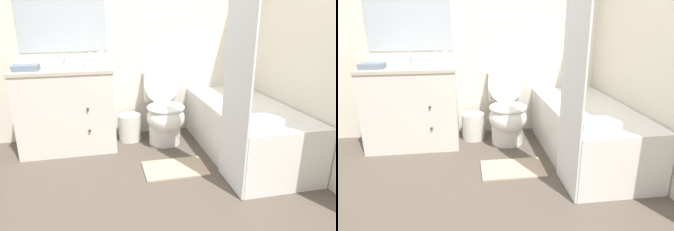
% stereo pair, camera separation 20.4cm
% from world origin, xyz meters
% --- Properties ---
extents(ground_plane, '(14.00, 14.00, 0.00)m').
position_xyz_m(ground_plane, '(0.00, 0.00, 0.00)').
color(ground_plane, brown).
extents(wall_back, '(8.00, 0.06, 2.50)m').
position_xyz_m(wall_back, '(-0.01, 1.72, 1.25)').
color(wall_back, silver).
rests_on(wall_back, ground_plane).
extents(wall_right, '(0.05, 2.70, 2.50)m').
position_xyz_m(wall_right, '(1.27, 0.85, 1.25)').
color(wall_right, silver).
rests_on(wall_right, ground_plane).
extents(vanity_cabinet, '(0.92, 0.56, 0.83)m').
position_xyz_m(vanity_cabinet, '(-0.79, 1.43, 0.42)').
color(vanity_cabinet, silver).
rests_on(vanity_cabinet, ground_plane).
extents(sink_faucet, '(0.14, 0.12, 0.12)m').
position_xyz_m(sink_faucet, '(-0.79, 1.63, 0.86)').
color(sink_faucet, silver).
rests_on(sink_faucet, vanity_cabinet).
extents(toilet, '(0.39, 0.63, 0.82)m').
position_xyz_m(toilet, '(0.18, 1.35, 0.32)').
color(toilet, white).
rests_on(toilet, ground_plane).
extents(bathtub, '(0.72, 1.54, 0.50)m').
position_xyz_m(bathtub, '(0.88, 0.92, 0.25)').
color(bathtub, white).
rests_on(bathtub, ground_plane).
extents(shower_curtain, '(0.01, 0.45, 1.91)m').
position_xyz_m(shower_curtain, '(0.51, 0.38, 0.96)').
color(shower_curtain, white).
rests_on(shower_curtain, ground_plane).
extents(wastebasket, '(0.24, 0.24, 0.29)m').
position_xyz_m(wastebasket, '(-0.18, 1.49, 0.14)').
color(wastebasket, silver).
rests_on(wastebasket, ground_plane).
extents(tissue_box, '(0.14, 0.14, 0.12)m').
position_xyz_m(tissue_box, '(-0.53, 1.55, 0.88)').
color(tissue_box, silver).
rests_on(tissue_box, vanity_cabinet).
extents(soap_dispenser, '(0.06, 0.06, 0.16)m').
position_xyz_m(soap_dispenser, '(-0.43, 1.50, 0.90)').
color(soap_dispenser, white).
rests_on(soap_dispenser, vanity_cabinet).
extents(hand_towel_folded, '(0.22, 0.17, 0.05)m').
position_xyz_m(hand_towel_folded, '(-1.10, 1.33, 0.85)').
color(hand_towel_folded, slate).
rests_on(hand_towel_folded, vanity_cabinet).
extents(bath_towel_folded, '(0.29, 0.20, 0.07)m').
position_xyz_m(bath_towel_folded, '(0.72, 0.36, 0.53)').
color(bath_towel_folded, silver).
rests_on(bath_towel_folded, bathtub).
extents(bath_mat, '(0.55, 0.36, 0.02)m').
position_xyz_m(bath_mat, '(0.14, 0.73, 0.01)').
color(bath_mat, tan).
rests_on(bath_mat, ground_plane).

